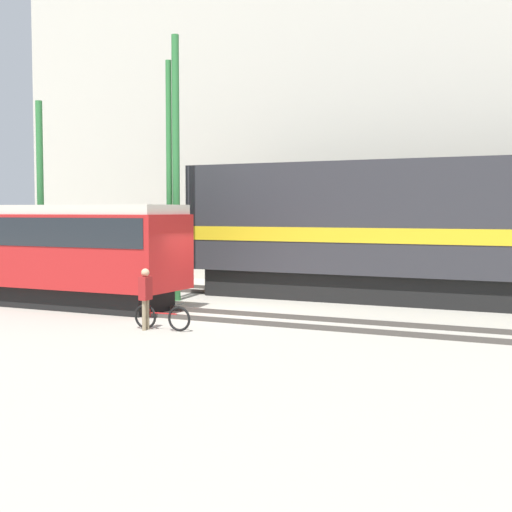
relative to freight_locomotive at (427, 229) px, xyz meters
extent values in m
plane|color=#9E998C|center=(-4.98, -5.09, -2.55)|extent=(120.00, 120.00, 0.00)
cube|color=#47423D|center=(-4.98, -6.68, -2.48)|extent=(60.00, 0.07, 0.14)
cube|color=#47423D|center=(-4.98, -5.25, -2.48)|extent=(60.00, 0.07, 0.14)
cube|color=#47423D|center=(-4.98, -0.72, -2.48)|extent=(60.00, 0.07, 0.14)
cube|color=#47423D|center=(-4.98, 0.72, -2.48)|extent=(60.00, 0.07, 0.14)
cube|color=beige|center=(-4.98, 7.31, 4.70)|extent=(32.97, 6.00, 14.49)
cube|color=black|center=(-0.13, 0.00, -2.05)|extent=(15.67, 2.55, 1.00)
cube|color=#2D2D33|center=(-0.13, 0.00, 0.37)|extent=(17.04, 3.00, 3.85)
cube|color=gold|center=(-0.13, 0.00, -0.20)|extent=(16.70, 3.04, 0.50)
cube|color=black|center=(-11.03, -5.97, -2.20)|extent=(8.18, 2.00, 0.70)
cube|color=#B21E1E|center=(-11.03, -5.97, -0.67)|extent=(9.29, 2.50, 2.35)
cube|color=#1E2328|center=(-11.03, -5.97, -0.05)|extent=(8.92, 2.54, 0.90)
cube|color=beige|center=(-11.03, -5.97, 0.65)|extent=(9.10, 2.38, 0.30)
torus|color=black|center=(-4.58, -8.47, -2.22)|extent=(0.67, 0.10, 0.66)
torus|color=black|center=(-5.61, -8.53, -2.22)|extent=(0.67, 0.10, 0.66)
cylinder|color=#B21E1E|center=(-5.10, -8.50, -2.10)|extent=(0.88, 0.08, 0.04)
cylinder|color=#B21E1E|center=(-5.46, -8.52, -2.07)|extent=(0.03, 0.03, 0.30)
cylinder|color=#262626|center=(-4.58, -8.47, -1.84)|extent=(0.05, 0.44, 0.02)
cylinder|color=#8C7A5B|center=(-5.51, -8.59, -2.15)|extent=(0.11, 0.11, 0.80)
cylinder|color=#8C7A5B|center=(-5.50, -8.75, -2.15)|extent=(0.11, 0.11, 0.80)
cube|color=maroon|center=(-5.50, -8.67, -1.44)|extent=(0.24, 0.37, 0.62)
sphere|color=tan|center=(-5.50, -8.67, -1.02)|extent=(0.22, 0.22, 0.22)
cylinder|color=#2D7238|center=(-14.33, -2.98, 1.15)|extent=(0.26, 0.26, 7.40)
cylinder|color=#2D7238|center=(-8.41, -2.98, 1.65)|extent=(0.20, 0.20, 8.40)
cylinder|color=#2D7238|center=(-8.12, -2.98, 2.07)|extent=(0.26, 0.26, 9.25)
camera|label=1|loc=(5.35, -24.25, 0.61)|focal=50.00mm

